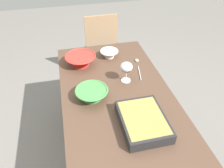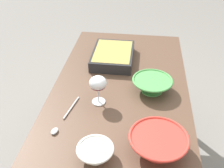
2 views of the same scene
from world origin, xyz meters
TOP-DOWN VIEW (x-y plane):
  - dining_table at (0.00, 0.00)m, footprint 1.43×0.76m
  - wine_glass at (-0.14, 0.10)m, footprint 0.09×0.09m
  - casserole_dish at (0.30, 0.08)m, footprint 0.34×0.26m
  - mixing_bowl at (-0.00, -0.18)m, footprint 0.22×0.22m
  - small_bowl at (-0.49, 0.05)m, footprint 0.15×0.15m
  - serving_bowl at (-0.42, -0.20)m, footprint 0.25×0.25m
  - serving_spoon at (-0.31, 0.25)m, footprint 0.28×0.08m

SIDE VIEW (x-z plane):
  - dining_table at x=0.00m, z-range 0.27..1.00m
  - serving_spoon at x=-0.31m, z-range 0.73..0.74m
  - small_bowl at x=-0.49m, z-range 0.74..0.80m
  - casserole_dish at x=0.30m, z-range 0.73..0.80m
  - mixing_bowl at x=0.00m, z-range 0.74..0.81m
  - serving_bowl at x=-0.42m, z-range 0.74..0.82m
  - wine_glass at x=-0.14m, z-range 0.77..0.93m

